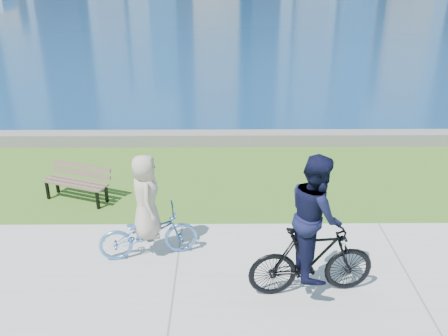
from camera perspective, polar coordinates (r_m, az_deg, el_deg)
The scene contains 6 objects.
ground at distance 8.79m, azimuth -5.57°, elevation -12.37°, with size 320.00×320.00×0.00m, color #376119.
concrete_path at distance 8.79m, azimuth -5.58°, elevation -12.31°, with size 80.00×3.50×0.02m, color #ABACA6.
seawall at distance 14.17m, azimuth -3.58°, elevation 3.39°, with size 90.00×0.50×0.35m, color slate.
park_bench at distance 11.46m, azimuth -16.39°, elevation -1.28°, with size 1.58×1.01×0.77m.
cyclist_woman at distance 8.99m, azimuth -8.76°, elevation -5.90°, with size 0.99×1.87×1.98m.
cyclist_man at distance 7.96m, azimuth 10.18°, elevation -7.96°, with size 0.84×2.08×2.43m.
Camera 1 is at (0.78, -7.01, 5.25)m, focal length 40.00 mm.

